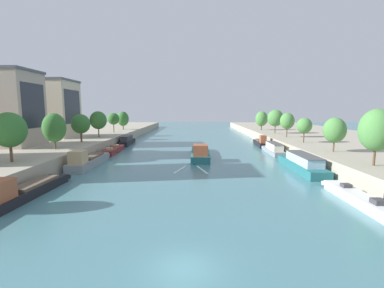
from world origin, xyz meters
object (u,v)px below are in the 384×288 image
(moored_boat_right_downstream, at_px, (274,149))
(moored_boat_left_upstream, at_px, (127,141))
(tree_left_midway, at_px, (123,119))
(tree_right_third, at_px, (262,119))
(moored_boat_left_second, at_px, (88,160))
(tree_left_past_mid, at_px, (113,119))
(tree_right_by_lamp, at_px, (304,126))
(tree_left_second, at_px, (81,124))
(tree_right_midway, at_px, (335,130))
(moored_boat_right_gap_after, at_px, (260,143))
(moored_boat_right_second, at_px, (357,198))
(tree_left_end_of_row, at_px, (9,130))
(tree_right_distant, at_px, (275,118))
(tree_right_far, at_px, (376,130))
(tree_left_distant, at_px, (98,120))
(barge_midriver, at_px, (200,152))
(moored_boat_left_end, at_px, (114,150))
(moored_boat_left_lone, at_px, (26,190))
(tree_right_second, at_px, (287,121))
(moored_boat_right_near, at_px, (302,163))

(moored_boat_right_downstream, bearing_deg, moored_boat_left_upstream, 157.61)
(tree_left_midway, distance_m, tree_right_third, 49.81)
(moored_boat_left_second, relative_size, moored_boat_right_downstream, 1.18)
(tree_left_midway, bearing_deg, tree_left_past_mid, -88.90)
(tree_right_by_lamp, bearing_deg, tree_left_second, 179.54)
(tree_right_midway, bearing_deg, moored_boat_left_upstream, 146.41)
(moored_boat_right_gap_after, bearing_deg, tree_right_midway, -75.61)
(moored_boat_right_second, distance_m, moored_boat_right_gap_after, 45.17)
(tree_left_end_of_row, bearing_deg, tree_right_distant, 42.99)
(tree_left_midway, distance_m, tree_right_by_lamp, 63.38)
(tree_right_far, bearing_deg, tree_left_midway, 128.08)
(moored_boat_right_second, bearing_deg, tree_left_distant, 134.05)
(barge_midriver, bearing_deg, moored_boat_right_downstream, 15.88)
(tree_left_distant, bearing_deg, tree_right_far, -37.08)
(moored_boat_left_end, bearing_deg, moored_boat_right_downstream, -1.42)
(moored_boat_left_lone, height_order, tree_right_second, tree_right_second)
(tree_right_by_lamp, bearing_deg, moored_boat_left_upstream, 160.29)
(tree_right_midway, bearing_deg, tree_right_second, 89.84)
(moored_boat_right_gap_after, relative_size, tree_right_midway, 1.85)
(moored_boat_right_near, bearing_deg, tree_right_by_lamp, 68.36)
(moored_boat_right_gap_after, height_order, tree_right_distant, tree_right_distant)
(moored_boat_right_second, bearing_deg, moored_boat_right_downstream, 89.46)
(moored_boat_left_upstream, relative_size, tree_right_distant, 1.74)
(moored_boat_left_end, height_order, tree_right_second, tree_right_second)
(tree_left_second, bearing_deg, moored_boat_right_near, -21.68)
(moored_boat_left_end, relative_size, tree_right_distant, 1.76)
(moored_boat_right_second, distance_m, tree_right_by_lamp, 33.77)
(moored_boat_left_lone, xyz_separation_m, moored_boat_right_downstream, (36.71, 31.72, 0.15))
(tree_right_second, bearing_deg, tree_left_distant, 179.58)
(tree_left_past_mid, height_order, tree_right_far, tree_right_far)
(barge_midriver, bearing_deg, tree_left_second, 169.90)
(moored_boat_left_end, bearing_deg, moored_boat_left_lone, -90.43)
(moored_boat_left_lone, distance_m, tree_left_midway, 70.35)
(tree_left_distant, height_order, tree_right_distant, tree_right_distant)
(barge_midriver, relative_size, moored_boat_right_second, 1.49)
(tree_left_second, height_order, tree_right_distant, tree_right_distant)
(moored_boat_left_upstream, distance_m, moored_boat_right_gap_after, 36.90)
(tree_right_by_lamp, bearing_deg, moored_boat_right_second, -101.79)
(moored_boat_right_second, xyz_separation_m, tree_left_past_mid, (-43.39, 58.67, 6.31))
(tree_right_second, relative_size, tree_right_third, 0.97)
(barge_midriver, height_order, tree_left_end_of_row, tree_left_end_of_row)
(moored_boat_left_upstream, distance_m, tree_left_end_of_row, 39.98)
(tree_left_end_of_row, xyz_separation_m, tree_right_second, (50.05, 35.30, -0.26))
(barge_midriver, xyz_separation_m, tree_left_end_of_row, (-26.84, -19.07, 6.09))
(moored_boat_left_lone, distance_m, moored_boat_left_second, 17.42)
(barge_midriver, height_order, tree_right_second, tree_right_second)
(moored_boat_left_end, bearing_deg, tree_right_far, -32.00)
(moored_boat_left_lone, bearing_deg, tree_left_end_of_row, 130.35)
(tree_left_midway, height_order, tree_right_far, tree_right_far)
(tree_left_end_of_row, bearing_deg, moored_boat_left_lone, -49.65)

